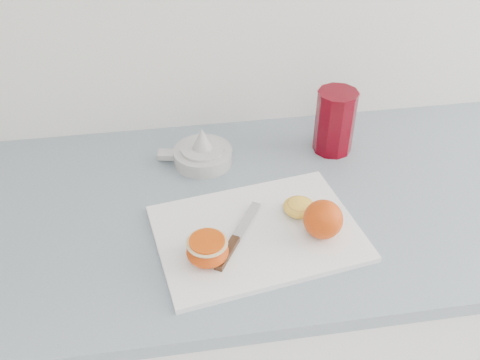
% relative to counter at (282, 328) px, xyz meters
% --- Properties ---
extents(counter, '(2.55, 0.64, 0.89)m').
position_rel_counter_xyz_m(counter, '(0.00, 0.00, 0.00)').
color(counter, white).
rests_on(counter, ground).
extents(cutting_board, '(0.41, 0.32, 0.01)m').
position_rel_counter_xyz_m(cutting_board, '(-0.09, -0.11, 0.45)').
color(cutting_board, white).
rests_on(cutting_board, counter).
extents(whole_orange, '(0.07, 0.07, 0.07)m').
position_rel_counter_xyz_m(whole_orange, '(0.02, -0.13, 0.49)').
color(whole_orange, '#CE2F00').
rests_on(whole_orange, cutting_board).
extents(half_orange, '(0.07, 0.07, 0.05)m').
position_rel_counter_xyz_m(half_orange, '(-0.19, -0.16, 0.48)').
color(half_orange, '#CE2F00').
rests_on(half_orange, cutting_board).
extents(squeezed_shell, '(0.06, 0.06, 0.03)m').
position_rel_counter_xyz_m(squeezed_shell, '(-0.00, -0.07, 0.47)').
color(squeezed_shell, yellow).
rests_on(squeezed_shell, cutting_board).
extents(paring_knife, '(0.11, 0.17, 0.01)m').
position_rel_counter_xyz_m(paring_knife, '(-0.15, -0.14, 0.46)').
color(paring_knife, '#482B19').
rests_on(paring_knife, cutting_board).
extents(citrus_juicer, '(0.17, 0.13, 0.09)m').
position_rel_counter_xyz_m(citrus_juicer, '(-0.17, 0.14, 0.47)').
color(citrus_juicer, silver).
rests_on(citrus_juicer, counter).
extents(red_tumbler, '(0.09, 0.09, 0.15)m').
position_rel_counter_xyz_m(red_tumbler, '(0.13, 0.15, 0.51)').
color(red_tumbler, '#68010E').
rests_on(red_tumbler, counter).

